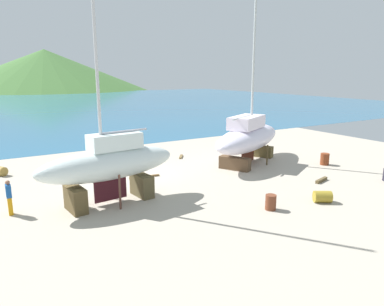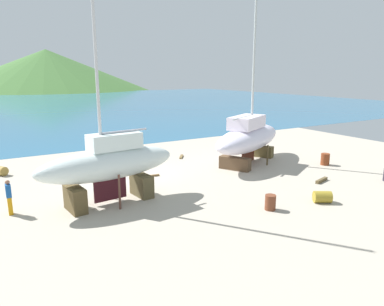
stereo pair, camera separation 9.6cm
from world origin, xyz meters
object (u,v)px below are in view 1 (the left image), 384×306
at_px(barrel_rust_far, 323,197).
at_px(barrel_tar_black, 1,171).
at_px(barrel_ochre, 271,202).
at_px(barrel_rust_near, 325,159).
at_px(sailboat_far_slipway, 248,137).
at_px(worker, 9,197).
at_px(barrel_tipped_right, 113,166).
at_px(sailboat_large_starboard, 110,164).

distance_m(barrel_rust_far, barrel_tar_black, 20.88).
distance_m(barrel_ochre, barrel_rust_far, 3.22).
xyz_separation_m(barrel_rust_near, barrel_tar_black, (-21.53, 9.41, -0.13)).
distance_m(sailboat_far_slipway, barrel_rust_far, 9.32).
bearing_deg(worker, barrel_ochre, 151.90).
relative_size(barrel_tipped_right, barrel_rust_near, 0.96).
height_order(sailboat_large_starboard, sailboat_far_slipway, sailboat_far_slipway).
bearing_deg(sailboat_large_starboard, sailboat_far_slipway, -172.05).
xyz_separation_m(sailboat_far_slipway, barrel_tipped_right, (-9.96, 2.76, -1.60)).
height_order(worker, barrel_ochre, worker).
height_order(worker, barrel_rust_far, worker).
xyz_separation_m(barrel_tipped_right, barrel_tar_black, (-6.92, 3.10, -0.11)).
height_order(sailboat_far_slipway, worker, sailboat_far_slipway).
xyz_separation_m(sailboat_large_starboard, barrel_rust_near, (16.66, -0.43, -1.75)).
height_order(barrel_tipped_right, barrel_tar_black, barrel_tipped_right).
bearing_deg(barrel_ochre, barrel_tar_black, 129.40).
distance_m(barrel_rust_near, barrel_tar_black, 23.50).
xyz_separation_m(sailboat_large_starboard, barrel_rust_far, (9.88, -5.80, -1.87)).
relative_size(barrel_tipped_right, barrel_tar_black, 1.12).
bearing_deg(worker, barrel_tipped_right, -144.70).
distance_m(worker, barrel_rust_far, 16.20).
bearing_deg(worker, sailboat_far_slipway, -172.98).
bearing_deg(barrel_ochre, sailboat_large_starboard, 142.64).
relative_size(barrel_ochre, barrel_tar_black, 1.04).
xyz_separation_m(barrel_ochre, barrel_tipped_right, (-4.68, 11.02, 0.03)).
bearing_deg(barrel_ochre, barrel_rust_far, -11.88).
bearing_deg(barrel_rust_near, barrel_ochre, -154.66).
bearing_deg(sailboat_far_slipway, barrel_ochre, -150.54).
xyz_separation_m(worker, barrel_rust_near, (21.49, -1.40, -0.48)).
height_order(sailboat_large_starboard, barrel_rust_near, sailboat_large_starboard).
distance_m(barrel_tipped_right, barrel_tar_black, 7.58).
relative_size(sailboat_far_slipway, barrel_ochre, 18.93).
bearing_deg(barrel_tipped_right, barrel_rust_near, -23.34).
xyz_separation_m(sailboat_far_slipway, barrel_rust_far, (-2.13, -8.91, -1.71)).
bearing_deg(barrel_tipped_right, sailboat_far_slipway, -15.52).
bearing_deg(barrel_rust_far, barrel_ochre, 168.12).
bearing_deg(barrel_tar_black, barrel_rust_near, -23.60).
bearing_deg(sailboat_far_slipway, barrel_tar_black, 132.90).
xyz_separation_m(sailboat_far_slipway, barrel_tar_black, (-16.87, 5.87, -1.71)).
relative_size(barrel_rust_far, barrel_tar_black, 1.20).
height_order(worker, barrel_tar_black, worker).
bearing_deg(sailboat_far_slipway, barrel_rust_near, -65.17).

